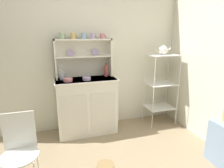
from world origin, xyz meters
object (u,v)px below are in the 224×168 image
Objects in this scene: porcelain_teapot at (163,50)px; utensil_jar at (62,76)px; bakers_rack at (161,82)px; hutch_cabinet at (87,105)px; jam_bottle at (106,71)px; wire_chair at (20,147)px; hutch_shelf_unit at (83,55)px; cup_sage_0 at (62,36)px; bowl_mixing_large at (68,80)px.

utensil_jar is at bearing 175.66° from porcelain_teapot.
bakers_rack is 5.60× the size of utensil_jar.
bakers_rack is 5.21× the size of porcelain_teapot.
jam_bottle is at bearing 13.74° from hutch_cabinet.
wire_chair is at bearing -129.56° from hutch_cabinet.
cup_sage_0 is (-0.31, -0.04, 0.29)m from hutch_shelf_unit.
porcelain_teapot reaches higher than utensil_jar.
cup_sage_0 is 0.87m from jam_bottle.
jam_bottle is 0.71m from utensil_jar.
utensil_jar is (0.49, 1.10, 0.45)m from wire_chair.
porcelain_teapot is at bearing -8.00° from jam_bottle.
utensil_jar is (-0.71, -0.01, -0.03)m from jam_bottle.
hutch_shelf_unit is 10.00× the size of cup_sage_0.
hutch_shelf_unit is at bearing 167.98° from jam_bottle.
utensil_jar is at bearing 167.60° from hutch_cabinet.
hutch_shelf_unit reaches higher than hutch_cabinet.
hutch_shelf_unit is 1.42m from bakers_rack.
utensil_jar reaches higher than wire_chair.
cup_sage_0 is (-1.63, 0.17, 0.79)m from bakers_rack.
porcelain_teapot is at bearing -2.14° from hutch_cabinet.
wire_chair is (-2.16, -0.97, -0.25)m from bakers_rack.
hutch_shelf_unit is 1.05× the size of wire_chair.
hutch_cabinet is 10.75× the size of cup_sage_0.
cup_sage_0 reaches higher than utensil_jar.
wire_chair is 9.53× the size of cup_sage_0.
bakers_rack is (1.32, -0.05, 0.31)m from hutch_cabinet.
wire_chair is 3.87× the size of jam_bottle.
cup_sage_0 is (-0.31, 0.12, 1.09)m from hutch_cabinet.
cup_sage_0 reaches higher than bakers_rack.
porcelain_teapot reaches higher than jam_bottle.
bowl_mixing_large is 0.62× the size of jam_bottle.
wire_chair is at bearing -120.79° from bowl_mixing_large.
utensil_jar is at bearing -131.60° from cup_sage_0.
hutch_cabinet is at bearing -90.00° from hutch_shelf_unit.
hutch_cabinet is 0.81m from hutch_shelf_unit.
hutch_shelf_unit reaches higher than wire_chair.
jam_bottle is (0.35, 0.09, 0.53)m from hutch_cabinet.
hutch_cabinet is 0.62m from utensil_jar.
jam_bottle is at bearing 19.66° from wire_chair.
bowl_mixing_large is (0.03, -0.20, -0.63)m from cup_sage_0.
bowl_mixing_large is (-0.28, -0.23, -0.33)m from hutch_shelf_unit.
hutch_cabinet is 4.36× the size of jam_bottle.
jam_bottle is at bearing 172.00° from porcelain_teapot.
hutch_shelf_unit is at bearing 7.12° from cup_sage_0.
bakers_rack reaches higher than jam_bottle.
porcelain_teapot is (1.60, 0.02, 0.39)m from bowl_mixing_large.
bakers_rack is 1.69m from utensil_jar.
cup_sage_0 is at bearing 158.69° from hutch_cabinet.
bakers_rack reaches higher than bowl_mixing_large.
hutch_shelf_unit is at bearing 40.12° from bowl_mixing_large.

